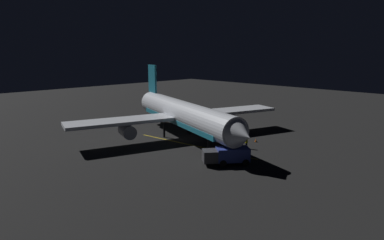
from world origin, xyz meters
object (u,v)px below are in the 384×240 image
(catering_truck, at_px, (213,119))
(traffic_cone_near_left, at_px, (242,134))
(traffic_cone_near_right, at_px, (256,140))
(traffic_cone_under_wing, at_px, (241,136))
(airliner, at_px, (182,114))
(baggage_truck, at_px, (228,156))
(ground_crew_worker, at_px, (246,143))

(catering_truck, xyz_separation_m, traffic_cone_near_left, (2.73, 9.21, -0.93))
(traffic_cone_near_right, distance_m, traffic_cone_under_wing, 3.57)
(traffic_cone_under_wing, bearing_deg, airliner, -41.23)
(baggage_truck, bearing_deg, ground_crew_worker, -160.80)
(baggage_truck, height_order, ground_crew_worker, baggage_truck)
(airliner, bearing_deg, ground_crew_worker, 103.30)
(baggage_truck, bearing_deg, catering_truck, -133.41)
(airliner, distance_m, baggage_truck, 15.05)
(airliner, bearing_deg, baggage_truck, 70.54)
(catering_truck, bearing_deg, airliner, 16.08)
(traffic_cone_near_left, height_order, traffic_cone_under_wing, same)
(ground_crew_worker, height_order, traffic_cone_under_wing, ground_crew_worker)
(baggage_truck, distance_m, traffic_cone_under_wing, 14.48)
(airliner, height_order, catering_truck, airliner)
(traffic_cone_near_left, relative_size, traffic_cone_near_right, 1.00)
(airliner, bearing_deg, catering_truck, -163.92)
(baggage_truck, relative_size, traffic_cone_near_right, 10.84)
(traffic_cone_near_right, relative_size, traffic_cone_under_wing, 1.00)
(ground_crew_worker, bearing_deg, baggage_truck, 19.20)
(baggage_truck, xyz_separation_m, traffic_cone_under_wing, (-12.48, -7.29, -0.91))
(traffic_cone_near_right, bearing_deg, ground_crew_worker, 15.80)
(baggage_truck, height_order, traffic_cone_near_left, baggage_truck)
(traffic_cone_near_right, xyz_separation_m, traffic_cone_under_wing, (-0.79, -3.49, 0.00))
(traffic_cone_under_wing, bearing_deg, traffic_cone_near_left, -147.13)
(airliner, bearing_deg, traffic_cone_near_right, 123.82)
(catering_truck, relative_size, traffic_cone_near_right, 11.82)
(ground_crew_worker, bearing_deg, airliner, -76.70)
(airliner, relative_size, traffic_cone_near_left, 66.67)
(ground_crew_worker, xyz_separation_m, traffic_cone_near_right, (-4.11, -1.16, -0.64))
(traffic_cone_near_right, bearing_deg, airliner, -56.18)
(airliner, height_order, ground_crew_worker, airliner)
(ground_crew_worker, distance_m, traffic_cone_near_right, 4.32)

